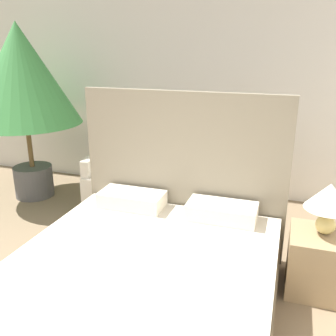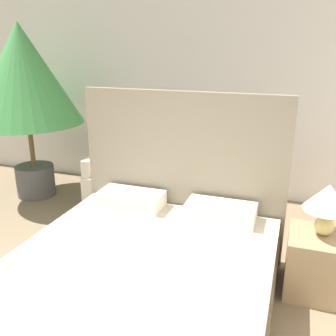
{
  "view_description": "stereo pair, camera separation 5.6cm",
  "coord_description": "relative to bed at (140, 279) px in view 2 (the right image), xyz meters",
  "views": [
    {
      "loc": [
        1.24,
        -0.82,
        1.89
      ],
      "look_at": [
        0.07,
        2.69,
        0.66
      ],
      "focal_mm": 40.0,
      "sensor_mm": 36.0,
      "label": 1
    },
    {
      "loc": [
        1.29,
        -0.81,
        1.89
      ],
      "look_at": [
        0.07,
        2.69,
        0.66
      ],
      "focal_mm": 40.0,
      "sensor_mm": 36.0,
      "label": 2
    }
  ],
  "objects": [
    {
      "name": "table_lamp",
      "position": [
        1.23,
        0.72,
        0.5
      ],
      "size": [
        0.36,
        0.36,
        0.41
      ],
      "color": "tan",
      "rests_on": "nightstand"
    },
    {
      "name": "nightstand",
      "position": [
        1.24,
        0.7,
        -0.03
      ],
      "size": [
        0.5,
        0.49,
        0.49
      ],
      "color": "#937A56",
      "rests_on": "ground_plane"
    },
    {
      "name": "armchair_near_window_left",
      "position": [
        -1.04,
        1.77,
        -0.0
      ],
      "size": [
        0.77,
        0.8,
        0.91
      ],
      "rotation": [
        0.0,
        0.0,
        0.14
      ],
      "color": "silver",
      "rests_on": "ground_plane"
    },
    {
      "name": "potted_palm",
      "position": [
        -2.19,
        1.65,
        1.22
      ],
      "size": [
        1.35,
        1.35,
        2.15
      ],
      "color": "#4C4C4C",
      "rests_on": "ground_plane"
    },
    {
      "name": "armchair_near_window_right",
      "position": [
        -0.05,
        1.78,
        -0.0
      ],
      "size": [
        0.72,
        0.75,
        0.91
      ],
      "rotation": [
        0.0,
        0.0,
        0.06
      ],
      "color": "silver",
      "rests_on": "ground_plane"
    },
    {
      "name": "bed",
      "position": [
        0.0,
        0.0,
        0.0
      ],
      "size": [
        1.89,
        2.24,
        1.51
      ],
      "color": "brown",
      "rests_on": "ground_plane"
    },
    {
      "name": "side_table",
      "position": [
        -0.54,
        1.71,
        -0.02
      ],
      "size": [
        0.29,
        0.29,
        0.51
      ],
      "color": "brown",
      "rests_on": "ground_plane"
    },
    {
      "name": "wall_back",
      "position": [
        -0.34,
        2.56,
        1.17
      ],
      "size": [
        10.0,
        0.06,
        2.9
      ],
      "color": "silver",
      "rests_on": "ground_plane"
    }
  ]
}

